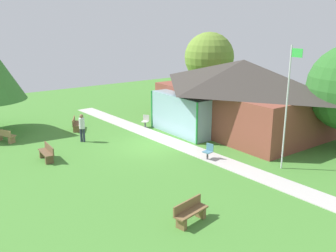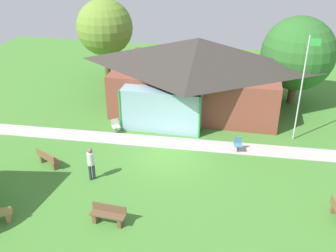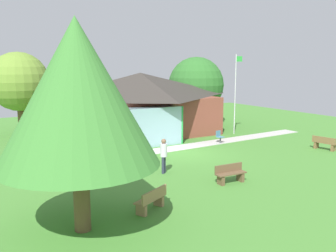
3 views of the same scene
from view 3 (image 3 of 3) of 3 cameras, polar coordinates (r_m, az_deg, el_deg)
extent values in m
plane|color=#478433|center=(22.48, 2.88, -4.21)|extent=(44.00, 44.00, 0.00)
cube|color=brown|center=(28.44, -4.26, 1.61)|extent=(10.60, 6.95, 2.86)
pyramid|color=#38332D|center=(28.21, -4.32, 6.36)|extent=(11.60, 7.95, 1.86)
cube|color=#8CB2BF|center=(24.16, -3.30, -0.13)|extent=(4.77, 1.20, 2.57)
cylinder|color=green|center=(22.63, -7.96, -0.87)|extent=(0.12, 0.12, 2.57)
cylinder|color=green|center=(24.83, 2.23, 0.14)|extent=(0.12, 0.12, 2.57)
cube|color=#BCB7B2|center=(23.62, 1.00, -3.48)|extent=(23.05, 2.29, 0.03)
cylinder|color=silver|center=(28.65, 10.36, 4.80)|extent=(0.08, 0.08, 6.10)
cube|color=green|center=(28.76, 10.98, 10.18)|extent=(0.60, 0.02, 0.40)
cube|color=brown|center=(25.28, 23.15, -2.39)|extent=(0.71, 1.56, 0.06)
cube|color=brown|center=(25.56, 22.00, -2.77)|extent=(0.42, 0.23, 0.39)
cube|color=brown|center=(25.11, 24.24, -3.13)|extent=(0.42, 0.23, 0.39)
cube|color=brown|center=(25.07, 22.99, -1.98)|extent=(0.33, 1.49, 0.36)
cube|color=brown|center=(17.04, 9.73, -7.26)|extent=(1.52, 0.52, 0.06)
cube|color=brown|center=(17.44, 11.16, -7.78)|extent=(0.18, 0.41, 0.39)
cube|color=brown|center=(16.80, 8.20, -8.38)|extent=(0.18, 0.41, 0.39)
cube|color=brown|center=(17.12, 9.37, -6.43)|extent=(1.50, 0.14, 0.36)
cube|color=brown|center=(17.82, -9.34, -6.50)|extent=(1.53, 1.08, 0.06)
cube|color=brown|center=(17.96, -11.08, -7.27)|extent=(0.33, 0.43, 0.39)
cube|color=brown|center=(17.85, -7.55, -7.28)|extent=(0.33, 0.43, 0.39)
cube|color=brown|center=(17.59, -9.43, -6.01)|extent=(1.36, 0.75, 0.36)
cube|color=#9E7A51|center=(13.80, -2.76, -11.20)|extent=(1.54, 1.06, 0.06)
cube|color=#9E7A51|center=(13.48, -4.15, -12.90)|extent=(0.32, 0.43, 0.39)
cube|color=#9E7A51|center=(14.31, -1.45, -11.51)|extent=(0.32, 0.43, 0.39)
cube|color=#9E7A51|center=(13.62, -2.11, -10.53)|extent=(1.37, 0.72, 0.36)
cube|color=beige|center=(22.31, -7.80, -3.23)|extent=(0.61, 0.61, 0.04)
cube|color=beige|center=(22.37, -8.24, -2.63)|extent=(0.39, 0.28, 0.40)
cylinder|color=#4C4C51|center=(22.36, -7.78, -3.81)|extent=(0.10, 0.10, 0.42)
cylinder|color=#4C4C51|center=(22.40, -7.77, -4.31)|extent=(0.36, 0.36, 0.02)
cube|color=teal|center=(25.36, 8.13, -1.70)|extent=(0.52, 0.52, 0.04)
cube|color=teal|center=(25.44, 7.80, -1.15)|extent=(0.44, 0.13, 0.40)
cylinder|color=#4C4C51|center=(25.40, 8.12, -2.21)|extent=(0.10, 0.10, 0.42)
cylinder|color=#4C4C51|center=(25.44, 8.11, -2.65)|extent=(0.36, 0.36, 0.02)
cylinder|color=#2D3347|center=(18.20, -0.78, -6.11)|extent=(0.14, 0.14, 0.85)
cylinder|color=#2D3347|center=(18.36, -0.57, -5.97)|extent=(0.14, 0.14, 0.85)
cylinder|color=silver|center=(18.10, -0.68, -3.75)|extent=(0.34, 0.34, 0.65)
sphere|color=#846047|center=(18.00, -0.68, -2.37)|extent=(0.24, 0.24, 0.24)
cylinder|color=brown|center=(12.34, -13.23, -10.76)|extent=(0.53, 0.53, 2.21)
cone|color=#3D7F33|center=(11.63, -13.86, 5.11)|extent=(5.08, 5.08, 4.57)
cylinder|color=brown|center=(33.34, 4.33, 1.77)|extent=(0.53, 0.53, 1.71)
sphere|color=#2D6B28|center=(33.08, 4.39, 6.41)|extent=(4.92, 4.92, 4.92)
cylinder|color=brown|center=(30.11, -21.79, 0.96)|extent=(0.50, 0.50, 2.41)
sphere|color=olive|center=(29.85, -22.12, 6.40)|extent=(4.41, 4.41, 4.41)
camera|label=1|loc=(30.24, 47.54, 9.88)|focal=39.81mm
camera|label=2|loc=(16.73, 60.90, 24.82)|focal=41.65mm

